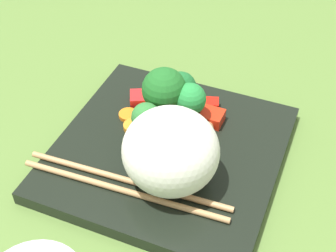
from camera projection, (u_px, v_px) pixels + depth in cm
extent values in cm
cube|color=#597B35|center=(168.00, 163.00, 57.72)|extent=(110.00, 110.00, 2.00)
cube|color=black|center=(168.00, 152.00, 56.49)|extent=(25.35, 25.35, 1.64)
ellipsoid|color=white|center=(171.00, 151.00, 49.30)|extent=(11.63, 11.55, 8.86)
cylinder|color=#5F9F3D|center=(187.00, 117.00, 57.71)|extent=(1.57, 1.95, 2.98)
sphere|color=#268A3C|center=(190.00, 99.00, 55.96)|extent=(3.76, 3.76, 3.76)
cylinder|color=#84B35F|center=(164.00, 112.00, 58.21)|extent=(2.29, 2.36, 3.07)
sphere|color=#1F6424|center=(164.00, 89.00, 56.31)|extent=(5.21, 5.21, 5.21)
cylinder|color=#6BA942|center=(179.00, 102.00, 60.19)|extent=(1.88, 1.93, 2.35)
sphere|color=#1C652C|center=(180.00, 88.00, 58.64)|extent=(3.91, 3.91, 3.91)
cylinder|color=#78AF58|center=(147.00, 130.00, 56.12)|extent=(1.32, 1.32, 2.59)
sphere|color=#317835|center=(147.00, 115.00, 54.48)|extent=(3.32, 3.32, 3.32)
cylinder|color=orange|center=(171.00, 148.00, 55.60)|extent=(3.76, 3.76, 0.42)
cylinder|color=orange|center=(133.00, 126.00, 58.04)|extent=(2.83, 2.83, 0.64)
cylinder|color=orange|center=(128.00, 115.00, 59.68)|extent=(2.63, 2.63, 0.49)
cylinder|color=orange|center=(147.00, 111.00, 60.11)|extent=(2.42, 2.42, 0.65)
cylinder|color=orange|center=(160.00, 94.00, 62.51)|extent=(3.20, 3.20, 0.66)
cube|color=red|center=(165.00, 130.00, 57.01)|extent=(3.24, 3.38, 1.47)
cube|color=red|center=(187.00, 137.00, 55.82)|extent=(2.28, 3.07, 1.82)
cube|color=red|center=(209.00, 105.00, 60.55)|extent=(2.84, 2.40, 1.22)
cube|color=red|center=(212.00, 117.00, 58.60)|extent=(2.68, 2.57, 1.47)
cube|color=red|center=(140.00, 98.00, 61.39)|extent=(3.21, 3.26, 1.25)
ellipsoid|color=tan|center=(205.00, 129.00, 57.08)|extent=(2.39, 2.83, 1.50)
cylinder|color=tan|center=(123.00, 190.00, 50.85)|extent=(22.95, 2.02, 0.65)
cylinder|color=tan|center=(128.00, 181.00, 51.83)|extent=(22.95, 2.02, 0.65)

